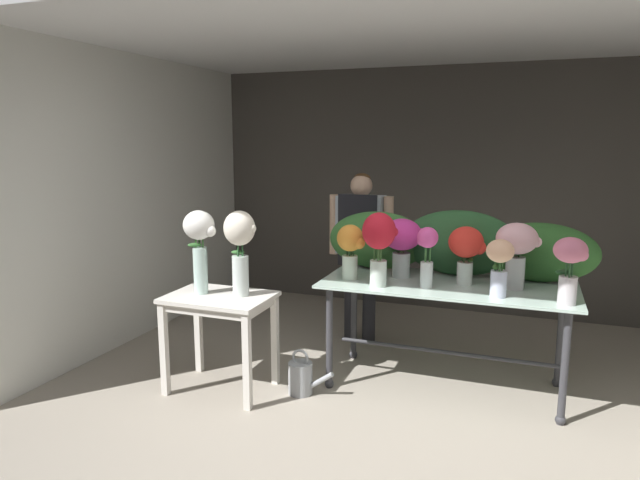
# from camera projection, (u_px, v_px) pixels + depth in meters

# --- Properties ---
(ground_plane) EXTENTS (7.89, 7.89, 0.00)m
(ground_plane) POSITION_uv_depth(u_px,v_px,m) (402.00, 364.00, 4.75)
(ground_plane) COLOR #9E9384
(wall_back) EXTENTS (5.15, 0.12, 2.63)m
(wall_back) POSITION_uv_depth(u_px,v_px,m) (440.00, 190.00, 6.17)
(wall_back) COLOR #4C4742
(wall_back) RESTS_ON ground
(wall_left) EXTENTS (0.12, 3.71, 2.63)m
(wall_left) POSITION_uv_depth(u_px,v_px,m) (140.00, 197.00, 5.40)
(wall_left) COLOR silver
(wall_left) RESTS_ON ground
(ceiling_slab) EXTENTS (5.27, 3.71, 0.12)m
(ceiling_slab) POSITION_uv_depth(u_px,v_px,m) (411.00, 29.00, 4.27)
(ceiling_slab) COLOR silver
(ceiling_slab) RESTS_ON wall_back
(display_table_glass) EXTENTS (1.83, 0.83, 0.82)m
(display_table_glass) POSITION_uv_depth(u_px,v_px,m) (447.00, 301.00, 4.20)
(display_table_glass) COLOR silver
(display_table_glass) RESTS_ON ground
(side_table_white) EXTENTS (0.76, 0.54, 0.73)m
(side_table_white) POSITION_uv_depth(u_px,v_px,m) (220.00, 309.00, 4.17)
(side_table_white) COLOR silver
(side_table_white) RESTS_ON ground
(florist) EXTENTS (0.60, 0.24, 1.57)m
(florist) POSITION_uv_depth(u_px,v_px,m) (360.00, 239.00, 5.14)
(florist) COLOR #232328
(florist) RESTS_ON ground
(foliage_backdrop) EXTENTS (2.07, 0.28, 0.51)m
(foliage_backdrop) POSITION_uv_depth(u_px,v_px,m) (457.00, 245.00, 4.40)
(foliage_backdrop) COLOR #387033
(foliage_backdrop) RESTS_ON display_table_glass
(vase_blush_hydrangea) EXTENTS (0.31, 0.29, 0.48)m
(vase_blush_hydrangea) POSITION_uv_depth(u_px,v_px,m) (517.00, 247.00, 3.97)
(vase_blush_hydrangea) COLOR silver
(vase_blush_hydrangea) RESTS_ON display_table_glass
(vase_crimson_peonies) EXTENTS (0.26, 0.24, 0.54)m
(vase_crimson_peonies) POSITION_uv_depth(u_px,v_px,m) (379.00, 240.00, 4.04)
(vase_crimson_peonies) COLOR silver
(vase_crimson_peonies) RESTS_ON display_table_glass
(vase_fuchsia_lilies) EXTENTS (0.15, 0.15, 0.44)m
(vase_fuchsia_lilies) POSITION_uv_depth(u_px,v_px,m) (427.00, 252.00, 4.01)
(vase_fuchsia_lilies) COLOR silver
(vase_fuchsia_lilies) RESTS_ON display_table_glass
(vase_sunset_dahlias) EXTENTS (0.23, 0.20, 0.42)m
(vase_sunset_dahlias) POSITION_uv_depth(u_px,v_px,m) (350.00, 247.00, 4.26)
(vase_sunset_dahlias) COLOR silver
(vase_sunset_dahlias) RESTS_ON display_table_glass
(vase_peach_carnations) EXTENTS (0.18, 0.18, 0.40)m
(vase_peach_carnations) POSITION_uv_depth(u_px,v_px,m) (499.00, 262.00, 3.78)
(vase_peach_carnations) COLOR silver
(vase_peach_carnations) RESTS_ON display_table_glass
(vase_magenta_ranunculus) EXTENTS (0.33, 0.30, 0.46)m
(vase_magenta_ranunculus) POSITION_uv_depth(u_px,v_px,m) (402.00, 240.00, 4.31)
(vase_magenta_ranunculus) COLOR silver
(vase_magenta_ranunculus) RESTS_ON display_table_glass
(vase_scarlet_freesia) EXTENTS (0.27, 0.25, 0.43)m
(vase_scarlet_freesia) POSITION_uv_depth(u_px,v_px,m) (466.00, 248.00, 4.09)
(vase_scarlet_freesia) COLOR silver
(vase_scarlet_freesia) RESTS_ON display_table_glass
(vase_rosy_roses) EXTENTS (0.22, 0.21, 0.44)m
(vase_rosy_roses) POSITION_uv_depth(u_px,v_px,m) (570.00, 263.00, 3.60)
(vase_rosy_roses) COLOR silver
(vase_rosy_roses) RESTS_ON display_table_glass
(vase_white_roses_tall) EXTENTS (0.26, 0.23, 0.62)m
(vase_white_roses_tall) POSITION_uv_depth(u_px,v_px,m) (200.00, 241.00, 4.14)
(vase_white_roses_tall) COLOR silver
(vase_white_roses_tall) RESTS_ON side_table_white
(vase_cream_lisianthus_tall) EXTENTS (0.25, 0.23, 0.63)m
(vase_cream_lisianthus_tall) POSITION_uv_depth(u_px,v_px,m) (240.00, 244.00, 4.08)
(vase_cream_lisianthus_tall) COLOR silver
(vase_cream_lisianthus_tall) RESTS_ON side_table_white
(watering_can) EXTENTS (0.35, 0.18, 0.34)m
(watering_can) POSITION_uv_depth(u_px,v_px,m) (301.00, 377.00, 4.18)
(watering_can) COLOR #999EA3
(watering_can) RESTS_ON ground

